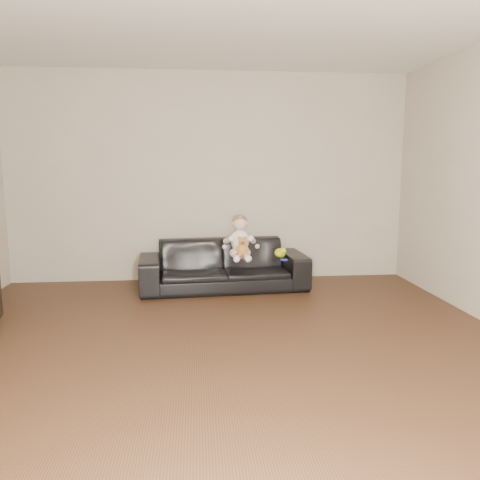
{
  "coord_description": "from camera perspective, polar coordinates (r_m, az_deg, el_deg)",
  "views": [
    {
      "loc": [
        -0.17,
        -3.19,
        1.45
      ],
      "look_at": [
        0.33,
        2.16,
        0.6
      ],
      "focal_mm": 35.0,
      "sensor_mm": 36.0,
      "label": 1
    }
  ],
  "objects": [
    {
      "name": "toy_green",
      "position": [
        5.54,
        4.9,
        -1.58
      ],
      "size": [
        0.15,
        0.18,
        0.11
      ],
      "primitive_type": "ellipsoid",
      "rotation": [
        0.0,
        0.0,
        -0.13
      ],
      "color": "#C4E21A",
      "rests_on": "sofa"
    },
    {
      "name": "teddy_bear",
      "position": [
        5.28,
        0.28,
        -0.82
      ],
      "size": [
        0.13,
        0.13,
        0.22
      ],
      "rotation": [
        0.0,
        0.0,
        0.07
      ],
      "color": "#BB7D35",
      "rests_on": "sofa"
    },
    {
      "name": "toy_rattle",
      "position": [
        5.54,
        5.16,
        -1.86
      ],
      "size": [
        0.07,
        0.07,
        0.06
      ],
      "primitive_type": "sphere",
      "rotation": [
        0.0,
        0.0,
        -0.24
      ],
      "color": "red",
      "rests_on": "sofa"
    },
    {
      "name": "wall_back",
      "position": [
        5.94,
        -3.7,
        7.58
      ],
      "size": [
        5.0,
        0.0,
        5.0
      ],
      "primitive_type": "plane",
      "rotation": [
        1.57,
        0.0,
        0.0
      ],
      "color": "#B4AB97",
      "rests_on": "ground"
    },
    {
      "name": "toy_blue_disc",
      "position": [
        5.39,
        5.37,
        -2.42
      ],
      "size": [
        0.1,
        0.1,
        0.01
      ],
      "primitive_type": "cylinder",
      "rotation": [
        0.0,
        0.0,
        -0.15
      ],
      "color": "#1B21DE",
      "rests_on": "sofa"
    },
    {
      "name": "baby",
      "position": [
        5.42,
        0.01,
        0.01
      ],
      "size": [
        0.34,
        0.42,
        0.51
      ],
      "rotation": [
        0.0,
        0.0,
        0.04
      ],
      "color": "silver",
      "rests_on": "sofa"
    },
    {
      "name": "wall_front",
      "position": [
        0.49,
        15.27,
        -8.95
      ],
      "size": [
        5.0,
        0.0,
        5.0
      ],
      "primitive_type": "plane",
      "rotation": [
        -1.57,
        0.0,
        0.0
      ],
      "color": "#B4AB97",
      "rests_on": "ground"
    },
    {
      "name": "floor",
      "position": [
        3.51,
        -2.14,
        -15.39
      ],
      "size": [
        5.5,
        5.5,
        0.0
      ],
      "primitive_type": "plane",
      "color": "#422817",
      "rests_on": "ground"
    },
    {
      "name": "sofa",
      "position": [
        5.57,
        -2.04,
        -3.03
      ],
      "size": [
        2.01,
        0.91,
        0.57
      ],
      "primitive_type": "imported",
      "rotation": [
        0.0,
        0.0,
        0.08
      ],
      "color": "black",
      "rests_on": "floor"
    }
  ]
}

